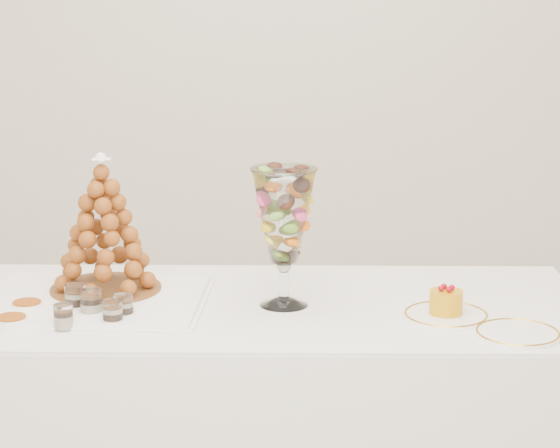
{
  "coord_description": "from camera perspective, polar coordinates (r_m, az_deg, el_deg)",
  "views": [
    {
      "loc": [
        0.14,
        -2.65,
        1.63
      ],
      "look_at": [
        0.08,
        0.22,
        0.93
      ],
      "focal_mm": 70.0,
      "sensor_mm": 36.0,
      "label": 1
    }
  ],
  "objects": [
    {
      "name": "spare_plate",
      "position": [
        2.78,
        12.31,
        -5.62
      ],
      "size": [
        0.21,
        0.21,
        0.01
      ],
      "primitive_type": "cylinder",
      "color": "white",
      "rests_on": "buffet_table"
    },
    {
      "name": "mousse_cake",
      "position": [
        2.88,
        8.67,
        -4.03
      ],
      "size": [
        0.09,
        0.09,
        0.08
      ],
      "color": "#CA8B09",
      "rests_on": "cake_plate"
    },
    {
      "name": "buffet_table",
      "position": [
        3.1,
        -2.26,
        -10.54
      ],
      "size": [
        1.9,
        0.77,
        0.72
      ],
      "rotation": [
        0.0,
        0.0,
        0.01
      ],
      "color": "white",
      "rests_on": "ground"
    },
    {
      "name": "verrine_d",
      "position": [
        2.81,
        -11.25,
        -4.78
      ],
      "size": [
        0.06,
        0.06,
        0.07
      ],
      "primitive_type": "cylinder",
      "rotation": [
        0.0,
        0.0,
        0.28
      ],
      "color": "white",
      "rests_on": "buffet_table"
    },
    {
      "name": "cake_plate",
      "position": [
        2.88,
        8.66,
        -4.76
      ],
      "size": [
        0.22,
        0.22,
        0.01
      ],
      "primitive_type": "cylinder",
      "color": "white",
      "rests_on": "buffet_table"
    },
    {
      "name": "verrine_a",
      "position": [
        2.93,
        -10.64,
        -3.84
      ],
      "size": [
        0.06,
        0.06,
        0.08
      ],
      "primitive_type": "cylinder",
      "rotation": [
        0.0,
        0.0,
        -0.07
      ],
      "color": "white",
      "rests_on": "buffet_table"
    },
    {
      "name": "verrine_b",
      "position": [
        2.88,
        -9.83,
        -4.15
      ],
      "size": [
        0.06,
        0.06,
        0.08
      ],
      "primitive_type": "cylinder",
      "rotation": [
        0.0,
        0.0,
        -0.08
      ],
      "color": "white",
      "rests_on": "buffet_table"
    },
    {
      "name": "lace_tray",
      "position": [
        3.01,
        -9.71,
        -3.93
      ],
      "size": [
        0.6,
        0.46,
        0.02
      ],
      "primitive_type": "cube",
      "rotation": [
        0.0,
        0.0,
        -0.04
      ],
      "color": "white",
      "rests_on": "buffet_table"
    },
    {
      "name": "ramekin_front",
      "position": [
        2.86,
        -13.86,
        -5.02
      ],
      "size": [
        0.08,
        0.08,
        0.03
      ],
      "primitive_type": "cylinder",
      "color": "white",
      "rests_on": "buffet_table"
    },
    {
      "name": "croquembouche",
      "position": [
        3.01,
        -9.22,
        -0.0
      ],
      "size": [
        0.31,
        0.31,
        0.38
      ],
      "rotation": [
        0.0,
        0.0,
        0.03
      ],
      "color": "brown",
      "rests_on": "lace_tray"
    },
    {
      "name": "verrine_c",
      "position": [
        2.85,
        -8.17,
        -4.33
      ],
      "size": [
        0.06,
        0.06,
        0.07
      ],
      "primitive_type": "cylinder",
      "rotation": [
        0.0,
        0.0,
        -0.23
      ],
      "color": "white",
      "rests_on": "buffet_table"
    },
    {
      "name": "ramekin_back",
      "position": [
        2.97,
        -13.08,
        -4.27
      ],
      "size": [
        0.08,
        0.08,
        0.03
      ],
      "primitive_type": "cylinder",
      "color": "white",
      "rests_on": "buffet_table"
    },
    {
      "name": "verrine_e",
      "position": [
        2.81,
        -8.74,
        -4.65
      ],
      "size": [
        0.06,
        0.06,
        0.07
      ],
      "primitive_type": "cylinder",
      "rotation": [
        0.0,
        0.0,
        -0.2
      ],
      "color": "white",
      "rests_on": "buffet_table"
    },
    {
      "name": "macaron_vase",
      "position": [
        2.89,
        0.2,
        0.36
      ],
      "size": [
        0.17,
        0.17,
        0.37
      ],
      "color": "white",
      "rests_on": "buffet_table"
    }
  ]
}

